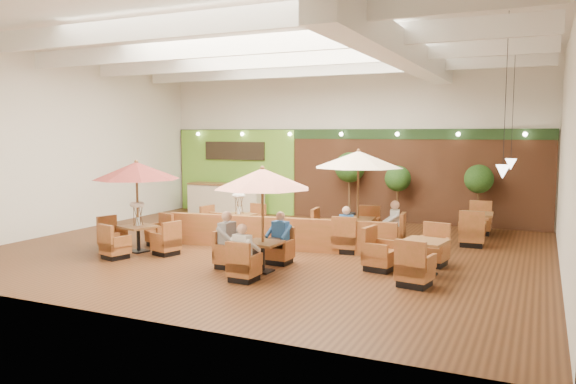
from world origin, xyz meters
The scene contains 17 objects.
room centered at (0.25, 1.22, 3.63)m, with size 14.04×14.00×5.52m.
service_counter centered at (-4.40, 5.10, 0.58)m, with size 3.00×0.75×1.18m.
booth_divider centered at (0.21, 0.01, 0.43)m, with size 6.28×0.18×0.87m, color brown.
table_0 centered at (-2.97, -1.73, 1.64)m, with size 2.46×2.46×2.41m.
table_1 centered at (0.89, -2.28, 1.72)m, with size 2.25×2.31×2.37m.
table_2 centered at (1.98, 1.40, 1.81)m, with size 2.65×2.65×2.66m.
table_3 centered at (-1.80, 1.11, 0.44)m, with size 1.71×2.47×1.49m.
table_4 centered at (3.99, -1.08, 0.37)m, with size 1.86×2.71×0.98m.
table_5 centered at (4.86, 3.63, 0.38)m, with size 0.94×2.70×1.01m.
topiary_0 centered at (0.46, 5.30, 1.81)m, with size 1.04×1.04×2.43m.
topiary_1 centered at (2.14, 5.30, 1.49)m, with size 0.86×0.86×2.01m.
topiary_2 centered at (4.72, 5.30, 1.56)m, with size 0.90×0.90×2.10m.
diner_0 centered at (0.95, -3.14, 0.74)m, with size 0.40×0.35×0.76m.
diner_1 centered at (0.95, -1.41, 0.75)m, with size 0.40×0.34×0.78m.
diner_2 centered at (0.08, -2.28, 0.78)m, with size 0.35×0.43×0.85m.
diner_3 centered at (1.98, 0.43, 0.74)m, with size 0.41×0.36×0.76m.
diner_4 centered at (2.96, 1.40, 0.78)m, with size 0.39×0.45×0.84m.
Camera 1 is at (6.54, -13.21, 3.08)m, focal length 35.00 mm.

